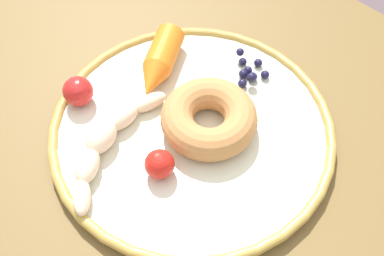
{
  "coord_description": "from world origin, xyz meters",
  "views": [
    {
      "loc": [
        -0.24,
        0.21,
        1.21
      ],
      "look_at": [
        -0.02,
        -0.03,
        0.75
      ],
      "focal_mm": 44.45,
      "sensor_mm": 36.0,
      "label": 1
    }
  ],
  "objects_px": {
    "donut": "(209,118)",
    "tomato_near": "(78,91)",
    "plate": "(192,129)",
    "dining_table": "(170,183)",
    "blueberry_pile": "(250,71)",
    "tomato_mid": "(159,164)",
    "banana": "(108,141)",
    "carrot_orange": "(159,63)"
  },
  "relations": [
    {
      "from": "donut",
      "to": "tomato_near",
      "type": "distance_m",
      "value": 0.16
    },
    {
      "from": "plate",
      "to": "tomato_near",
      "type": "distance_m",
      "value": 0.15
    },
    {
      "from": "dining_table",
      "to": "blueberry_pile",
      "type": "relative_size",
      "value": 16.83
    },
    {
      "from": "donut",
      "to": "tomato_mid",
      "type": "xyz_separation_m",
      "value": [
        -0.0,
        0.08,
        -0.0
      ]
    },
    {
      "from": "dining_table",
      "to": "plate",
      "type": "bearing_deg",
      "value": -124.35
    },
    {
      "from": "plate",
      "to": "banana",
      "type": "relative_size",
      "value": 1.86
    },
    {
      "from": "tomato_near",
      "to": "plate",
      "type": "bearing_deg",
      "value": -152.62
    },
    {
      "from": "blueberry_pile",
      "to": "tomato_mid",
      "type": "relative_size",
      "value": 1.62
    },
    {
      "from": "dining_table",
      "to": "plate",
      "type": "height_order",
      "value": "plate"
    },
    {
      "from": "dining_table",
      "to": "donut",
      "type": "relative_size",
      "value": 8.15
    },
    {
      "from": "dining_table",
      "to": "tomato_mid",
      "type": "xyz_separation_m",
      "value": [
        -0.03,
        0.04,
        0.14
      ]
    },
    {
      "from": "carrot_orange",
      "to": "tomato_mid",
      "type": "height_order",
      "value": "carrot_orange"
    },
    {
      "from": "carrot_orange",
      "to": "tomato_near",
      "type": "distance_m",
      "value": 0.11
    },
    {
      "from": "donut",
      "to": "blueberry_pile",
      "type": "distance_m",
      "value": 0.1
    },
    {
      "from": "carrot_orange",
      "to": "tomato_near",
      "type": "relative_size",
      "value": 3.04
    },
    {
      "from": "dining_table",
      "to": "carrot_orange",
      "type": "xyz_separation_m",
      "value": [
        0.07,
        -0.06,
        0.14
      ]
    },
    {
      "from": "blueberry_pile",
      "to": "dining_table",
      "type": "bearing_deg",
      "value": 84.88
    },
    {
      "from": "tomato_mid",
      "to": "dining_table",
      "type": "bearing_deg",
      "value": -51.3
    },
    {
      "from": "banana",
      "to": "tomato_near",
      "type": "relative_size",
      "value": 4.91
    },
    {
      "from": "tomato_mid",
      "to": "donut",
      "type": "bearing_deg",
      "value": -88.13
    },
    {
      "from": "banana",
      "to": "blueberry_pile",
      "type": "distance_m",
      "value": 0.2
    },
    {
      "from": "blueberry_pile",
      "to": "plate",
      "type": "bearing_deg",
      "value": 92.67
    },
    {
      "from": "plate",
      "to": "carrot_orange",
      "type": "xyz_separation_m",
      "value": [
        0.09,
        -0.03,
        0.02
      ]
    },
    {
      "from": "carrot_orange",
      "to": "tomato_mid",
      "type": "distance_m",
      "value": 0.15
    },
    {
      "from": "donut",
      "to": "tomato_mid",
      "type": "relative_size",
      "value": 3.35
    },
    {
      "from": "blueberry_pile",
      "to": "tomato_near",
      "type": "bearing_deg",
      "value": 55.41
    },
    {
      "from": "plate",
      "to": "blueberry_pile",
      "type": "distance_m",
      "value": 0.11
    },
    {
      "from": "dining_table",
      "to": "tomato_mid",
      "type": "bearing_deg",
      "value": 128.7
    },
    {
      "from": "tomato_near",
      "to": "blueberry_pile",
      "type": "bearing_deg",
      "value": -124.59
    },
    {
      "from": "carrot_orange",
      "to": "tomato_mid",
      "type": "bearing_deg",
      "value": 136.46
    },
    {
      "from": "blueberry_pile",
      "to": "donut",
      "type": "bearing_deg",
      "value": 100.99
    },
    {
      "from": "donut",
      "to": "tomato_mid",
      "type": "height_order",
      "value": "donut"
    },
    {
      "from": "banana",
      "to": "donut",
      "type": "xyz_separation_m",
      "value": [
        -0.06,
        -0.1,
        0.01
      ]
    },
    {
      "from": "dining_table",
      "to": "banana",
      "type": "height_order",
      "value": "banana"
    },
    {
      "from": "dining_table",
      "to": "carrot_orange",
      "type": "bearing_deg",
      "value": -39.09
    },
    {
      "from": "tomato_near",
      "to": "tomato_mid",
      "type": "relative_size",
      "value": 1.1
    },
    {
      "from": "dining_table",
      "to": "banana",
      "type": "bearing_deg",
      "value": 61.65
    },
    {
      "from": "plate",
      "to": "tomato_mid",
      "type": "xyz_separation_m",
      "value": [
        -0.02,
        0.07,
        0.02
      ]
    },
    {
      "from": "carrot_orange",
      "to": "tomato_near",
      "type": "height_order",
      "value": "same"
    },
    {
      "from": "dining_table",
      "to": "carrot_orange",
      "type": "relative_size",
      "value": 8.14
    },
    {
      "from": "banana",
      "to": "carrot_orange",
      "type": "distance_m",
      "value": 0.13
    },
    {
      "from": "plate",
      "to": "carrot_orange",
      "type": "height_order",
      "value": "carrot_orange"
    }
  ]
}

